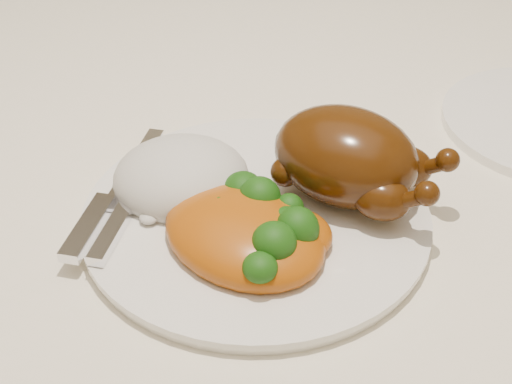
# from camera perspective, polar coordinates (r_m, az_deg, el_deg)

# --- Properties ---
(dining_table) EXTENTS (1.60, 0.90, 0.76)m
(dining_table) POSITION_cam_1_polar(r_m,az_deg,el_deg) (0.81, -7.43, 0.11)
(dining_table) COLOR brown
(dining_table) RESTS_ON floor
(tablecloth) EXTENTS (1.73, 1.03, 0.18)m
(tablecloth) POSITION_cam_1_polar(r_m,az_deg,el_deg) (0.77, -7.86, 4.44)
(tablecloth) COLOR white
(tablecloth) RESTS_ON dining_table
(dinner_plate) EXTENTS (0.34, 0.34, 0.01)m
(dinner_plate) POSITION_cam_1_polar(r_m,az_deg,el_deg) (0.60, 0.00, -1.98)
(dinner_plate) COLOR white
(dinner_plate) RESTS_ON tablecloth
(roast_chicken) EXTENTS (0.16, 0.12, 0.08)m
(roast_chicken) POSITION_cam_1_polar(r_m,az_deg,el_deg) (0.60, 7.49, 2.75)
(roast_chicken) COLOR #4B2708
(roast_chicken) RESTS_ON dinner_plate
(rice_mound) EXTENTS (0.15, 0.14, 0.06)m
(rice_mound) POSITION_cam_1_polar(r_m,az_deg,el_deg) (0.62, -5.97, 1.11)
(rice_mound) COLOR silver
(rice_mound) RESTS_ON dinner_plate
(mac_and_cheese) EXTENTS (0.17, 0.15, 0.06)m
(mac_and_cheese) POSITION_cam_1_polar(r_m,az_deg,el_deg) (0.56, 0.04, -3.11)
(mac_and_cheese) COLOR #B9540B
(mac_and_cheese) RESTS_ON dinner_plate
(cutlery) EXTENTS (0.04, 0.19, 0.01)m
(cutlery) POSITION_cam_1_polar(r_m,az_deg,el_deg) (0.60, -11.17, -1.20)
(cutlery) COLOR silver
(cutlery) RESTS_ON dinner_plate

